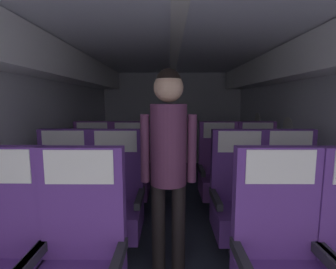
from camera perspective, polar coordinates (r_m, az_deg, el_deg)
The scene contains 13 objects.
ground at distance 3.12m, azimuth 1.64°, elevation -19.75°, with size 3.35×6.17×0.02m, color #2D3342.
fuselage_shell at distance 3.01m, azimuth 1.66°, elevation 9.55°, with size 3.23×5.82×2.12m.
seat_a_left_aisle at distance 1.67m, azimuth -20.07°, elevation -26.99°, with size 0.53×0.49×1.16m.
seat_a_right_window at distance 1.72m, azimuth 24.71°, elevation -26.16°, with size 0.53×0.49×1.16m.
seat_b_left_window at distance 2.60m, azimuth -23.15°, elevation -14.11°, with size 0.53×0.49×1.16m.
seat_b_left_aisle at distance 2.44m, azimuth -12.06°, elevation -15.10°, with size 0.53×0.49×1.16m.
seat_b_right_aisle at distance 2.64m, azimuth 26.57°, elevation -13.93°, with size 0.53×0.49×1.16m.
seat_b_right_window at distance 2.46m, azimuth 16.21°, elevation -15.03°, with size 0.53×0.49×1.16m.
seat_c_left_window at distance 3.39m, azimuth -17.15°, elevation -8.70°, with size 0.53×0.49×1.16m.
seat_c_left_aisle at distance 3.28m, azimuth -8.78°, elevation -9.04°, with size 0.53×0.49×1.16m.
seat_c_right_aisle at distance 3.44m, azimuth 20.01°, elevation -8.62°, with size 0.53×0.49×1.16m.
seat_c_right_window at distance 3.29m, azimuth 11.68°, elevation -9.01°, with size 0.53×0.49×1.16m.
flight_attendant at distance 1.91m, azimuth 0.11°, elevation -4.14°, with size 0.43×0.28×1.67m.
Camera 1 is at (-0.07, 0.11, 1.43)m, focal length 26.49 mm.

